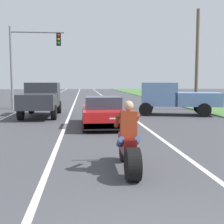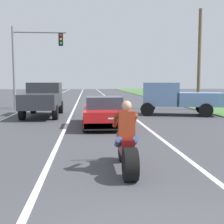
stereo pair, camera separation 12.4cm
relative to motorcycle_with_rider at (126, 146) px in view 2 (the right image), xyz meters
name	(u,v)px [view 2 (the right image)]	position (x,y,z in m)	size (l,w,h in m)	color
lane_stripe_left_solid	(27,109)	(-5.44, 16.38, -0.59)	(0.14, 120.00, 0.01)	white
lane_stripe_right_solid	(121,108)	(1.76, 16.38, -0.59)	(0.14, 120.00, 0.01)	white
lane_stripe_centre_dashed	(74,108)	(-1.84, 16.38, -0.59)	(0.14, 120.00, 0.01)	white
motorcycle_with_rider	(126,146)	(0.00, 0.00, 0.00)	(0.70, 2.21, 1.62)	black
sports_car_red	(104,113)	(-0.12, 6.96, 0.04)	(1.84, 4.30, 1.37)	red
pickup_truck_left_lane_dark_grey	(43,98)	(-3.44, 11.18, 0.51)	(2.02, 4.80, 1.98)	#2D3035
pickup_truck_right_shoulder_light_blue	(177,97)	(4.60, 11.21, 0.51)	(5.14, 3.14, 1.98)	#6B93C6
traffic_light_mast_near	(30,55)	(-5.00, 15.86, 3.36)	(3.91, 0.34, 6.00)	gray
utility_pole_roadside	(199,60)	(7.20, 14.47, 2.99)	(0.24, 0.24, 7.17)	brown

